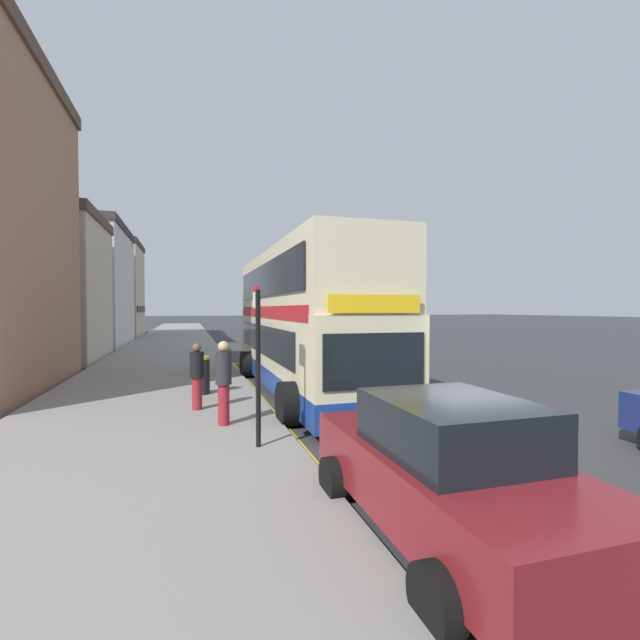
{
  "coord_description": "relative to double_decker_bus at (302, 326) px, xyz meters",
  "views": [
    {
      "loc": [
        -5.96,
        -8.29,
        2.62
      ],
      "look_at": [
        -1.57,
        6.24,
        2.23
      ],
      "focal_mm": 24.64,
      "sensor_mm": 36.0,
      "label": 1
    }
  ],
  "objects": [
    {
      "name": "terrace_end",
      "position": [
        -12.08,
        11.24,
        1.66
      ],
      "size": [
        8.85,
        7.16,
        8.33
      ],
      "color": "beige",
      "rests_on": "ground"
    },
    {
      "name": "double_decker_bus",
      "position": [
        0.0,
        0.0,
        0.0
      ],
      "size": [
        3.18,
        11.45,
        4.4
      ],
      "color": "beige",
      "rests_on": "ground"
    },
    {
      "name": "ground_plane",
      "position": [
        2.46,
        26.68,
        -2.07
      ],
      "size": [
        260.0,
        260.0,
        0.0
      ],
      "primitive_type": "plane",
      "color": "#333335"
    },
    {
      "name": "pavement_near",
      "position": [
        -4.54,
        26.68,
        -2.0
      ],
      "size": [
        6.0,
        76.0,
        0.14
      ],
      "primitive_type": "cube",
      "color": "gray",
      "rests_on": "ground"
    },
    {
      "name": "bus_stop_sign",
      "position": [
        -2.3,
        -5.71,
        -0.25
      ],
      "size": [
        0.09,
        0.51,
        2.89
      ],
      "color": "black",
      "rests_on": "pavement_near"
    },
    {
      "name": "pedestrian_further_back",
      "position": [
        -2.78,
        -4.1,
        -0.94
      ],
      "size": [
        0.34,
        0.34,
        1.8
      ],
      "color": "maroon",
      "rests_on": "pavement_near"
    },
    {
      "name": "terrace_mid",
      "position": [
        -12.78,
        20.67,
        2.2
      ],
      "size": [
        10.27,
        10.4,
        8.52
      ],
      "color": "silver",
      "rests_on": "ground"
    },
    {
      "name": "litter_bin",
      "position": [
        -3.12,
        -0.44,
        -1.38
      ],
      "size": [
        0.47,
        0.47,
        1.09
      ],
      "color": "black",
      "rests_on": "pavement_near"
    },
    {
      "name": "parked_car_maroon_distant",
      "position": [
        -0.69,
        -9.31,
        -1.27
      ],
      "size": [
        2.09,
        4.2,
        1.62
      ],
      "rotation": [
        0.0,
        0.0,
        -0.02
      ],
      "color": "maroon",
      "rests_on": "ground"
    },
    {
      "name": "bus_bay_markings",
      "position": [
        0.04,
        0.26,
        -2.06
      ],
      "size": [
        3.17,
        14.86,
        0.01
      ],
      "color": "gold",
      "rests_on": "ground"
    },
    {
      "name": "terrace_far",
      "position": [
        -11.69,
        30.87,
        2.35
      ],
      "size": [
        8.06,
        8.26,
        9.7
      ],
      "color": "beige",
      "rests_on": "ground"
    },
    {
      "name": "pedestrian_waiting_near_sign",
      "position": [
        -3.3,
        -2.45,
        -1.04
      ],
      "size": [
        0.34,
        0.34,
        1.63
      ],
      "color": "maroon",
      "rests_on": "pavement_near"
    }
  ]
}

